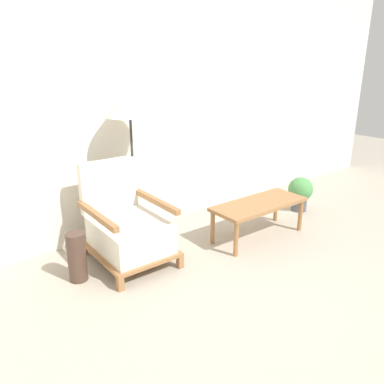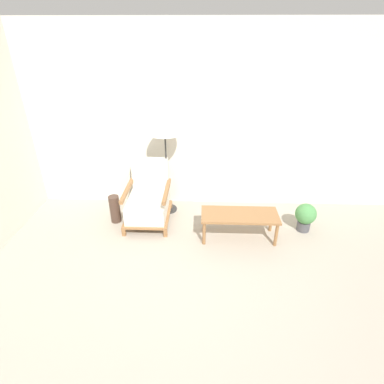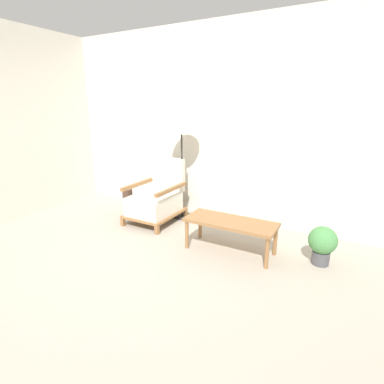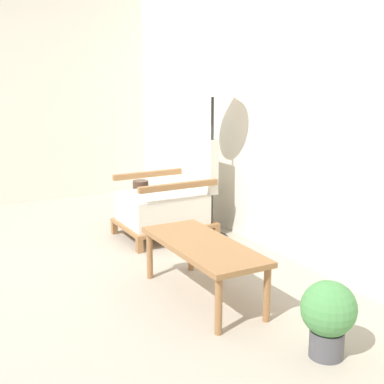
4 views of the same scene
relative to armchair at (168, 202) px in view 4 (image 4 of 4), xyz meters
name	(u,v)px [view 4 (image 4 of 4)]	position (x,y,z in m)	size (l,w,h in m)	color
ground_plane	(13,295)	(0.66, -1.48, -0.32)	(14.00, 14.00, 0.00)	#A89E8E
wall_back	(272,84)	(0.66, 0.60, 1.03)	(8.00, 0.06, 2.70)	silver
wall_left	(7,80)	(-1.86, -0.98, 1.03)	(0.06, 8.00, 2.70)	silver
armchair	(168,202)	(0.00, 0.00, 0.00)	(0.63, 0.78, 0.88)	olive
floor_lamp	(213,83)	(0.25, 0.30, 1.03)	(0.45, 0.45, 1.55)	#2D2D2D
coffee_table	(203,250)	(1.30, -0.38, 0.01)	(1.02, 0.42, 0.38)	olive
vase	(141,202)	(-0.49, -0.05, -0.11)	(0.15, 0.15, 0.42)	#473328
potted_plant	(328,314)	(2.24, -0.18, -0.08)	(0.29, 0.29, 0.42)	#4C4C51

